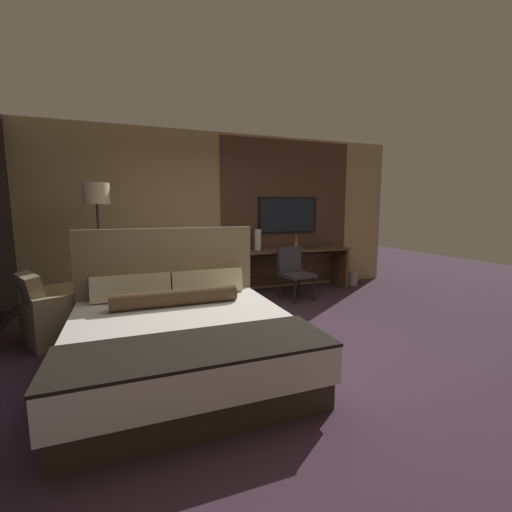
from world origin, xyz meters
The scene contains 12 objects.
ground_plane centered at (0.00, 0.00, 0.00)m, with size 16.00×16.00×0.00m, color #3D2838.
wall_back_tv_panel centered at (0.21, 2.59, 1.40)m, with size 7.20×0.09×2.80m.
bed centered at (-1.01, -0.19, 0.31)m, with size 2.01×2.11×1.28m.
desk centered at (1.41, 2.29, 0.53)m, with size 2.08×0.56×0.77m.
tv centered at (1.41, 2.52, 1.38)m, with size 1.19×0.04×0.67m.
desk_chair centered at (1.13, 1.70, 0.51)m, with size 0.58×0.58×0.87m.
armchair_by_window centered at (-2.23, 1.05, 0.28)m, with size 0.93×0.95×0.81m.
floor_lamp centered at (-1.80, 1.74, 1.55)m, with size 0.34×0.34×1.84m.
vase_tall centered at (0.73, 2.33, 0.95)m, with size 0.12×0.12×0.37m.
vase_short centered at (1.50, 2.33, 0.92)m, with size 0.08×0.08×0.30m.
book centered at (1.78, 2.26, 0.78)m, with size 0.26×0.22×0.03m.
waste_bin centered at (2.67, 2.19, 0.14)m, with size 0.22×0.22×0.28m.
Camera 1 is at (-1.46, -3.32, 1.51)m, focal length 24.00 mm.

